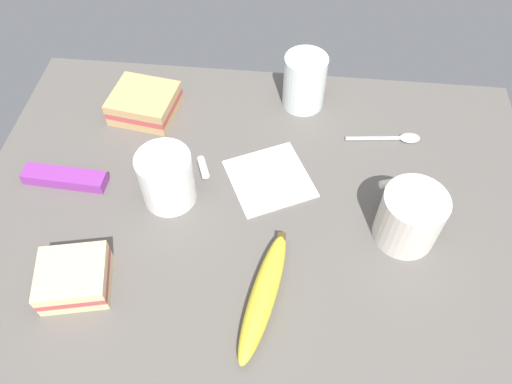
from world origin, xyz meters
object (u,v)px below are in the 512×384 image
Objects in this scene: paper_napkin at (270,179)px; sandwich_side at (74,278)px; coffee_mug_black at (410,217)px; coffee_mug_milky at (167,176)px; snack_bar at (65,178)px; glass_of_milk at (304,84)px; spoon at (395,138)px; banana at (264,295)px; sandwich_main at (144,103)px.

sandwich_side is at bearing -139.18° from paper_napkin.
sandwich_side is 33.42cm from paper_napkin.
coffee_mug_black reaches higher than sandwich_side.
coffee_mug_milky is 18.09cm from snack_bar.
sandwich_side is 0.88× the size of paper_napkin.
spoon is (16.50, -7.74, -4.14)cm from glass_of_milk.
glass_of_milk is at bearing 76.39° from paper_napkin.
banana is at bearing -24.26° from snack_bar.
paper_napkin is (-1.01, 21.42, -1.58)cm from banana.
spoon is at bearing 27.75° from paper_napkin.
glass_of_milk is 0.82× the size of paper_napkin.
glass_of_milk is 18.69cm from spoon.
snack_bar is 33.34cm from paper_napkin.
banana is 38.21cm from spoon.
coffee_mug_black is 23.96cm from banana.
coffee_mug_black is 0.90× the size of spoon.
coffee_mug_milky reaches higher than paper_napkin.
sandwich_main is 0.94× the size of spoon.
sandwich_main is 1.00× the size of paper_napkin.
paper_napkin is at bearing 157.95° from coffee_mug_black.
paper_napkin is (-21.06, -11.08, -0.23)cm from spoon.
coffee_mug_milky is 1.06× the size of glass_of_milk.
banana is (26.25, 0.39, -0.47)cm from sandwich_side.
sandwich_side is 0.80× the size of snack_bar.
coffee_mug_milky is 23.53cm from banana.
sandwich_main is 42.79cm from banana.
spoon is (44.93, -2.31, -1.82)cm from sandwich_main.
coffee_mug_black is 1.10× the size of coffee_mug_milky.
glass_of_milk is 40.49cm from banana.
snack_bar is at bearing -164.50° from spoon.
snack_bar reaches higher than paper_napkin.
glass_of_milk reaches higher than paper_napkin.
coffee_mug_milky is 0.79× the size of snack_bar.
coffee_mug_milky is 20.26cm from sandwich_main.
glass_of_milk is (28.43, 5.43, 2.32)cm from sandwich_main.
sandwich_main is 0.61× the size of banana.
snack_bar is (-37.65, -22.75, -3.52)cm from glass_of_milk.
banana is 1.63× the size of paper_napkin.
coffee_mug_black is 0.58× the size of banana.
banana reaches higher than snack_bar.
banana is 1.49× the size of snack_bar.
coffee_mug_black is at bearing -1.94° from snack_bar.
snack_bar is at bearing 175.18° from coffee_mug_black.
spoon is at bearing 23.58° from coffee_mug_milky.
glass_of_milk is at bearing 10.81° from sandwich_main.
sandwich_side is at bearing -92.23° from sandwich_main.
snack_bar is (-34.10, 17.48, -0.73)cm from banana.
spoon is (20.05, 32.50, -1.35)cm from banana.
sandwich_side is (-9.82, -16.96, -2.56)cm from coffee_mug_milky.
coffee_mug_black is at bearing 16.06° from sandwich_side.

